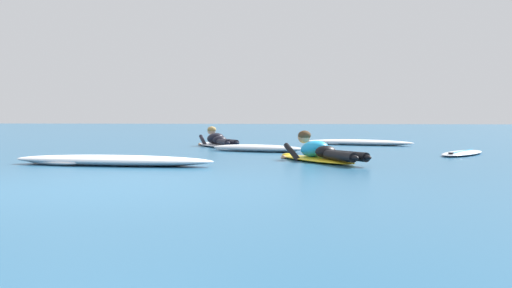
% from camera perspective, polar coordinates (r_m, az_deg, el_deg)
% --- Properties ---
extents(ground_plane, '(120.00, 120.00, 0.00)m').
position_cam_1_polar(ground_plane, '(16.13, 0.80, -0.12)').
color(ground_plane, '#235B84').
extents(surfer_near, '(1.75, 2.41, 0.53)m').
position_cam_1_polar(surfer_near, '(10.07, 5.74, -0.84)').
color(surfer_near, yellow).
rests_on(surfer_near, ground).
extents(surfer_far, '(1.65, 2.45, 0.53)m').
position_cam_1_polar(surfer_far, '(15.35, -3.55, 0.25)').
color(surfer_far, silver).
rests_on(surfer_far, ground).
extents(drifting_surfboard, '(1.28, 2.19, 0.16)m').
position_cam_1_polar(drifting_surfboard, '(12.58, 18.22, -0.78)').
color(drifting_surfboard, silver).
rests_on(drifting_surfboard, ground).
extents(whitewater_front, '(2.95, 1.47, 0.15)m').
position_cam_1_polar(whitewater_front, '(16.41, 9.24, 0.13)').
color(whitewater_front, white).
rests_on(whitewater_front, ground).
extents(whitewater_mid_left, '(3.15, 0.78, 0.16)m').
position_cam_1_polar(whitewater_mid_left, '(9.48, -12.91, -1.48)').
color(whitewater_mid_left, white).
rests_on(whitewater_mid_left, ground).
extents(whitewater_mid_right, '(2.17, 1.15, 0.15)m').
position_cam_1_polar(whitewater_mid_right, '(13.03, 0.14, -0.40)').
color(whitewater_mid_right, white).
rests_on(whitewater_mid_right, ground).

